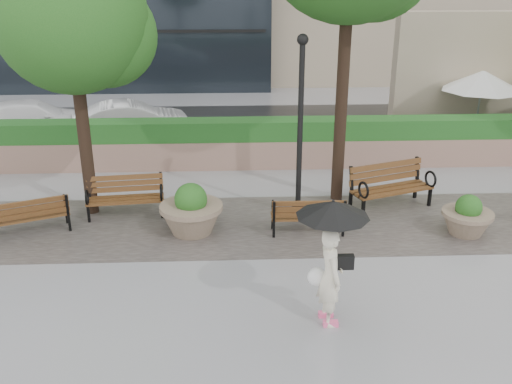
{
  "coord_description": "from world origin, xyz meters",
  "views": [
    {
      "loc": [
        -0.8,
        -8.41,
        5.34
      ],
      "look_at": [
        -0.33,
        2.21,
        1.1
      ],
      "focal_mm": 40.0,
      "sensor_mm": 36.0,
      "label": 1
    }
  ],
  "objects_px": {
    "bench_0": "(31,223)",
    "car_right": "(132,121)",
    "bench_3": "(390,196)",
    "bench_2": "(307,222)",
    "pedestrian": "(331,251)",
    "bench_1": "(126,205)",
    "planter_left": "(191,214)",
    "car_left": "(34,119)",
    "planter_right": "(467,219)",
    "lamppost": "(300,141)"
  },
  "relations": [
    {
      "from": "bench_0",
      "to": "car_right",
      "type": "bearing_deg",
      "value": -120.7
    },
    {
      "from": "bench_0",
      "to": "bench_3",
      "type": "distance_m",
      "value": 8.06
    },
    {
      "from": "bench_2",
      "to": "pedestrian",
      "type": "bearing_deg",
      "value": 89.2
    },
    {
      "from": "bench_1",
      "to": "bench_3",
      "type": "relative_size",
      "value": 0.85
    },
    {
      "from": "planter_left",
      "to": "car_left",
      "type": "bearing_deg",
      "value": 126.47
    },
    {
      "from": "planter_right",
      "to": "pedestrian",
      "type": "distance_m",
      "value": 4.69
    },
    {
      "from": "car_right",
      "to": "pedestrian",
      "type": "xyz_separation_m",
      "value": [
        4.74,
        -10.57,
        0.64
      ]
    },
    {
      "from": "lamppost",
      "to": "planter_left",
      "type": "bearing_deg",
      "value": -161.57
    },
    {
      "from": "lamppost",
      "to": "car_left",
      "type": "relative_size",
      "value": 0.98
    },
    {
      "from": "bench_2",
      "to": "planter_right",
      "type": "bearing_deg",
      "value": 177.37
    },
    {
      "from": "bench_2",
      "to": "bench_3",
      "type": "bearing_deg",
      "value": -148.36
    },
    {
      "from": "planter_left",
      "to": "car_right",
      "type": "relative_size",
      "value": 0.36
    },
    {
      "from": "bench_0",
      "to": "bench_1",
      "type": "distance_m",
      "value": 2.05
    },
    {
      "from": "planter_right",
      "to": "lamppost",
      "type": "distance_m",
      "value": 3.92
    },
    {
      "from": "car_right",
      "to": "lamppost",
      "type": "bearing_deg",
      "value": -157.23
    },
    {
      "from": "bench_1",
      "to": "planter_right",
      "type": "xyz_separation_m",
      "value": [
        7.38,
        -1.27,
        0.08
      ]
    },
    {
      "from": "car_left",
      "to": "bench_2",
      "type": "bearing_deg",
      "value": -147.9
    },
    {
      "from": "bench_1",
      "to": "bench_2",
      "type": "distance_m",
      "value": 4.15
    },
    {
      "from": "car_right",
      "to": "planter_left",
      "type": "bearing_deg",
      "value": -175.42
    },
    {
      "from": "bench_1",
      "to": "car_left",
      "type": "height_order",
      "value": "car_left"
    },
    {
      "from": "bench_2",
      "to": "planter_right",
      "type": "xyz_separation_m",
      "value": [
        3.37,
        -0.2,
        0.1
      ]
    },
    {
      "from": "bench_2",
      "to": "car_left",
      "type": "relative_size",
      "value": 0.38
    },
    {
      "from": "bench_3",
      "to": "car_left",
      "type": "distance_m",
      "value": 12.15
    },
    {
      "from": "car_left",
      "to": "bench_3",
      "type": "bearing_deg",
      "value": -136.58
    },
    {
      "from": "bench_0",
      "to": "car_right",
      "type": "height_order",
      "value": "car_right"
    },
    {
      "from": "bench_1",
      "to": "bench_3",
      "type": "height_order",
      "value": "bench_3"
    },
    {
      "from": "planter_left",
      "to": "car_left",
      "type": "height_order",
      "value": "car_left"
    },
    {
      "from": "bench_1",
      "to": "car_left",
      "type": "relative_size",
      "value": 0.43
    },
    {
      "from": "bench_2",
      "to": "pedestrian",
      "type": "distance_m",
      "value": 3.39
    },
    {
      "from": "bench_1",
      "to": "planter_right",
      "type": "height_order",
      "value": "bench_1"
    },
    {
      "from": "bench_2",
      "to": "planter_left",
      "type": "bearing_deg",
      "value": -2.18
    },
    {
      "from": "bench_2",
      "to": "planter_right",
      "type": "height_order",
      "value": "planter_right"
    },
    {
      "from": "bench_3",
      "to": "planter_right",
      "type": "height_order",
      "value": "bench_3"
    },
    {
      "from": "pedestrian",
      "to": "lamppost",
      "type": "bearing_deg",
      "value": -8.15
    },
    {
      "from": "lamppost",
      "to": "bench_3",
      "type": "bearing_deg",
      "value": 9.14
    },
    {
      "from": "car_left",
      "to": "car_right",
      "type": "bearing_deg",
      "value": -111.9
    },
    {
      "from": "bench_1",
      "to": "pedestrian",
      "type": "bearing_deg",
      "value": -53.54
    },
    {
      "from": "bench_1",
      "to": "bench_3",
      "type": "bearing_deg",
      "value": -4.04
    },
    {
      "from": "bench_2",
      "to": "pedestrian",
      "type": "relative_size",
      "value": 0.75
    },
    {
      "from": "bench_1",
      "to": "lamppost",
      "type": "relative_size",
      "value": 0.44
    },
    {
      "from": "planter_left",
      "to": "car_left",
      "type": "distance_m",
      "value": 9.53
    },
    {
      "from": "bench_3",
      "to": "car_right",
      "type": "xyz_separation_m",
      "value": [
        -6.95,
        6.06,
        0.31
      ]
    },
    {
      "from": "planter_right",
      "to": "car_right",
      "type": "xyz_separation_m",
      "value": [
        -8.19,
        7.53,
        0.27
      ]
    },
    {
      "from": "bench_1",
      "to": "bench_3",
      "type": "xyz_separation_m",
      "value": [
        6.13,
        0.2,
        0.04
      ]
    },
    {
      "from": "bench_1",
      "to": "car_left",
      "type": "xyz_separation_m",
      "value": [
        -4.12,
        6.71,
        0.33
      ]
    },
    {
      "from": "bench_2",
      "to": "planter_left",
      "type": "relative_size",
      "value": 1.16
    },
    {
      "from": "car_left",
      "to": "planter_right",
      "type": "bearing_deg",
      "value": -138.91
    },
    {
      "from": "bench_0",
      "to": "pedestrian",
      "type": "xyz_separation_m",
      "value": [
        5.79,
        -3.45,
        1.01
      ]
    },
    {
      "from": "bench_2",
      "to": "lamppost",
      "type": "distance_m",
      "value": 1.79
    },
    {
      "from": "car_left",
      "to": "pedestrian",
      "type": "height_order",
      "value": "pedestrian"
    }
  ]
}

